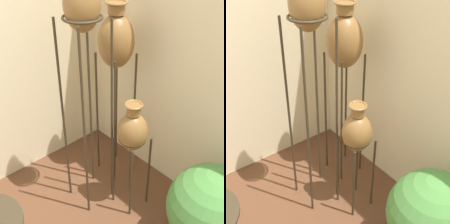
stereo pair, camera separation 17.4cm
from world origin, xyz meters
The scene contains 4 objects.
vase_stand_tall centered at (0.88, 0.84, 1.73)m, with size 0.31×0.31×2.10m.
vase_stand_medium centered at (1.31, 0.96, 1.39)m, with size 0.31×0.31×1.74m.
vase_stand_short centered at (1.10, 0.52, 0.81)m, with size 0.25×0.25×1.08m.
potted_plant centered at (1.19, -0.22, 0.44)m, with size 0.66×0.66×0.81m.
Camera 2 is at (-0.26, -1.00, 2.33)m, focal length 50.00 mm.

